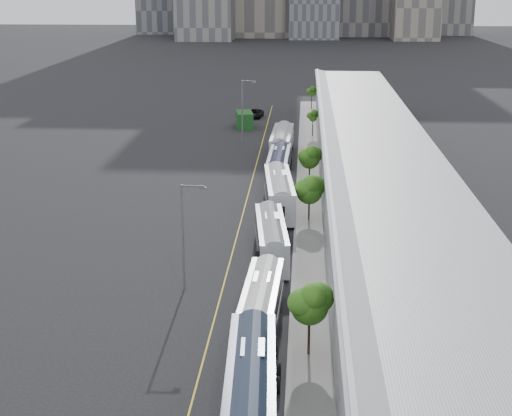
# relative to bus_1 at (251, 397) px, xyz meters

# --- Properties ---
(sidewalk) EXTENTS (10.00, 170.00, 0.12)m
(sidewalk) POSITION_rel_bus_1_xyz_m (6.85, 33.50, -1.62)
(sidewalk) COLOR gray
(sidewalk) RESTS_ON ground
(lane_line) EXTENTS (0.12, 160.00, 0.02)m
(lane_line) POSITION_rel_bus_1_xyz_m (-3.65, 33.50, -1.67)
(lane_line) COLOR gold
(lane_line) RESTS_ON ground
(depot) EXTENTS (12.45, 160.40, 7.20)m
(depot) POSITION_rel_bus_1_xyz_m (10.85, 33.50, 1.83)
(depot) COLOR gray
(depot) RESTS_ON ground
(bus_1) EXTENTS (3.35, 13.73, 3.98)m
(bus_1) POSITION_rel_bus_1_xyz_m (0.00, 0.00, 0.00)
(bus_1) COLOR #151E30
(bus_1) RESTS_ON ground
(bus_2) EXTENTS (2.89, 12.25, 3.56)m
(bus_2) POSITION_rel_bus_1_xyz_m (-0.13, 12.14, -0.18)
(bus_2) COLOR silver
(bus_2) RESTS_ON ground
(bus_3) EXTENTS (3.63, 12.50, 3.60)m
(bus_3) POSITION_rel_bus_1_xyz_m (-0.06, 27.03, -0.16)
(bus_3) COLOR gray
(bus_3) RESTS_ON ground
(bus_4) EXTENTS (3.87, 13.71, 3.95)m
(bus_4) POSITION_rel_bus_1_xyz_m (0.14, 41.58, -0.01)
(bus_4) COLOR #B1B3BC
(bus_4) RESTS_ON ground
(bus_5) EXTENTS (2.79, 12.47, 3.63)m
(bus_5) POSITION_rel_bus_1_xyz_m (-0.37, 55.74, -0.15)
(bus_5) COLOR black
(bus_5) RESTS_ON ground
(bus_6) EXTENTS (3.04, 13.55, 3.94)m
(bus_6) POSITION_rel_bus_1_xyz_m (-0.38, 68.02, -0.02)
(bus_6) COLOR silver
(bus_6) RESTS_ON ground
(tree_1) EXTENTS (2.52, 2.52, 5.18)m
(tree_1) POSITION_rel_bus_1_xyz_m (3.25, 8.50, 2.22)
(tree_1) COLOR black
(tree_1) RESTS_ON ground
(tree_2) EXTENTS (2.66, 2.66, 4.91)m
(tree_2) POSITION_rel_bus_1_xyz_m (3.32, 38.38, 1.89)
(tree_2) COLOR black
(tree_2) RESTS_ON ground
(tree_3) EXTENTS (2.47, 2.47, 4.48)m
(tree_3) POSITION_rel_bus_1_xyz_m (3.42, 54.61, 1.55)
(tree_3) COLOR black
(tree_3) RESTS_ON ground
(tree_4) EXTENTS (1.30, 1.30, 3.88)m
(tree_4) POSITION_rel_bus_1_xyz_m (4.00, 82.94, 1.47)
(tree_4) COLOR black
(tree_4) RESTS_ON ground
(tree_5) EXTENTS (1.37, 1.37, 3.92)m
(tree_5) POSITION_rel_bus_1_xyz_m (3.97, 110.11, 1.50)
(tree_5) COLOR black
(tree_5) RESTS_ON ground
(street_lamp_near) EXTENTS (2.04, 0.22, 8.70)m
(street_lamp_near) POSITION_rel_bus_1_xyz_m (-6.52, 19.42, 3.36)
(street_lamp_near) COLOR #59595E
(street_lamp_near) RESTS_ON ground
(street_lamp_far) EXTENTS (2.04, 0.22, 9.62)m
(street_lamp_far) POSITION_rel_bus_1_xyz_m (-6.35, 76.10, 3.83)
(street_lamp_far) COLOR #59595E
(street_lamp_far) RESTS_ON ground
(shipping_container) EXTENTS (3.37, 5.80, 2.64)m
(shipping_container) POSITION_rel_bus_1_xyz_m (-7.29, 89.98, -0.36)
(shipping_container) COLOR #133E15
(shipping_container) RESTS_ON ground
(suv) EXTENTS (3.11, 5.61, 1.48)m
(suv) POSITION_rel_bus_1_xyz_m (-6.17, 99.74, -0.94)
(suv) COLOR black
(suv) RESTS_ON ground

